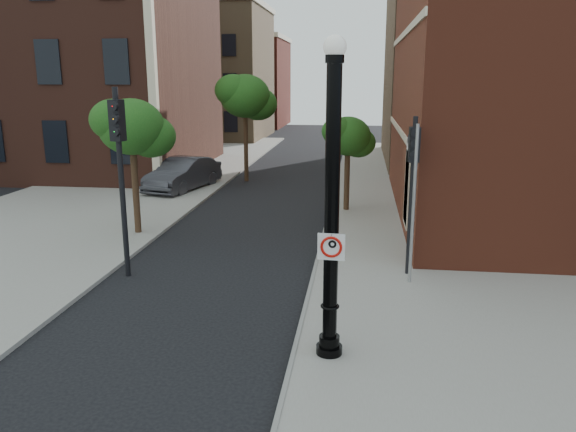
# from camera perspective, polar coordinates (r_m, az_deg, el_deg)

# --- Properties ---
(ground) EXTENTS (120.00, 120.00, 0.00)m
(ground) POSITION_cam_1_polar(r_m,az_deg,el_deg) (12.35, -9.35, -14.01)
(ground) COLOR black
(ground) RESTS_ON ground
(sidewalk_right) EXTENTS (8.00, 60.00, 0.12)m
(sidewalk_right) POSITION_cam_1_polar(r_m,az_deg,el_deg) (21.37, 14.34, -1.98)
(sidewalk_right) COLOR gray
(sidewalk_right) RESTS_ON ground
(sidewalk_left) EXTENTS (10.00, 50.00, 0.12)m
(sidewalk_left) POSITION_cam_1_polar(r_m,az_deg,el_deg) (31.49, -15.78, 2.97)
(sidewalk_left) COLOR gray
(sidewalk_left) RESTS_ON ground
(curb_edge) EXTENTS (0.10, 60.00, 0.14)m
(curb_edge) POSITION_cam_1_polar(r_m,az_deg,el_deg) (21.23, 3.71, -1.64)
(curb_edge) COLOR gray
(curb_edge) RESTS_ON ground
(victorian_building) EXTENTS (18.60, 14.60, 17.95)m
(victorian_building) POSITION_cam_1_polar(r_m,az_deg,el_deg) (39.56, -22.93, 17.20)
(victorian_building) COLOR #51291E
(victorian_building) RESTS_ON ground
(bg_building_tan_a) EXTENTS (12.00, 12.00, 12.00)m
(bg_building_tan_a) POSITION_cam_1_polar(r_m,az_deg,el_deg) (56.54, -8.57, 14.00)
(bg_building_tan_a) COLOR olive
(bg_building_tan_a) RESTS_ON ground
(bg_building_red) EXTENTS (12.00, 12.00, 10.00)m
(bg_building_red) POSITION_cam_1_polar(r_m,az_deg,el_deg) (70.12, -5.36, 13.22)
(bg_building_red) COLOR maroon
(bg_building_red) RESTS_ON ground
(bg_building_tan_b) EXTENTS (22.00, 14.00, 14.00)m
(bg_building_tan_b) POSITION_cam_1_polar(r_m,az_deg,el_deg) (42.38, 25.66, 14.28)
(bg_building_tan_b) COLOR olive
(bg_building_tan_b) RESTS_ON ground
(lamppost) EXTENTS (0.55, 0.55, 6.51)m
(lamppost) POSITION_cam_1_polar(r_m,az_deg,el_deg) (11.11, 4.45, -0.41)
(lamppost) COLOR black
(lamppost) RESTS_ON ground
(no_parking_sign) EXTENTS (0.55, 0.08, 0.55)m
(no_parking_sign) POSITION_cam_1_polar(r_m,az_deg,el_deg) (11.09, 4.42, -3.12)
(no_parking_sign) COLOR white
(no_parking_sign) RESTS_ON ground
(parked_car) EXTENTS (2.98, 5.47, 1.71)m
(parked_car) POSITION_cam_1_polar(r_m,az_deg,el_deg) (29.75, -10.60, 4.20)
(parked_car) COLOR #323237
(parked_car) RESTS_ON ground
(traffic_signal_left) EXTENTS (0.40, 0.47, 5.50)m
(traffic_signal_left) POSITION_cam_1_polar(r_m,az_deg,el_deg) (16.63, -16.77, 6.26)
(traffic_signal_left) COLOR black
(traffic_signal_left) RESTS_ON ground
(traffic_signal_right) EXTENTS (0.32, 0.39, 4.70)m
(traffic_signal_right) POSITION_cam_1_polar(r_m,az_deg,el_deg) (16.27, 12.56, 4.46)
(traffic_signal_right) COLOR black
(traffic_signal_right) RESTS_ON ground
(utility_pole) EXTENTS (0.09, 0.09, 4.56)m
(utility_pole) POSITION_cam_1_polar(r_m,az_deg,el_deg) (15.74, 12.62, 0.83)
(utility_pole) COLOR #999999
(utility_pole) RESTS_ON ground
(street_tree_a) EXTENTS (2.79, 2.52, 5.03)m
(street_tree_a) POSITION_cam_1_polar(r_m,az_deg,el_deg) (21.12, -15.48, 8.58)
(street_tree_a) COLOR #312013
(street_tree_a) RESTS_ON ground
(street_tree_b) EXTENTS (3.29, 2.98, 5.94)m
(street_tree_b) POSITION_cam_1_polar(r_m,az_deg,el_deg) (31.72, -4.30, 11.95)
(street_tree_b) COLOR #312013
(street_tree_b) RESTS_ON ground
(street_tree_c) EXTENTS (2.30, 2.08, 4.15)m
(street_tree_c) POSITION_cam_1_polar(r_m,az_deg,el_deg) (24.26, 6.17, 7.95)
(street_tree_c) COLOR #312013
(street_tree_c) RESTS_ON ground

